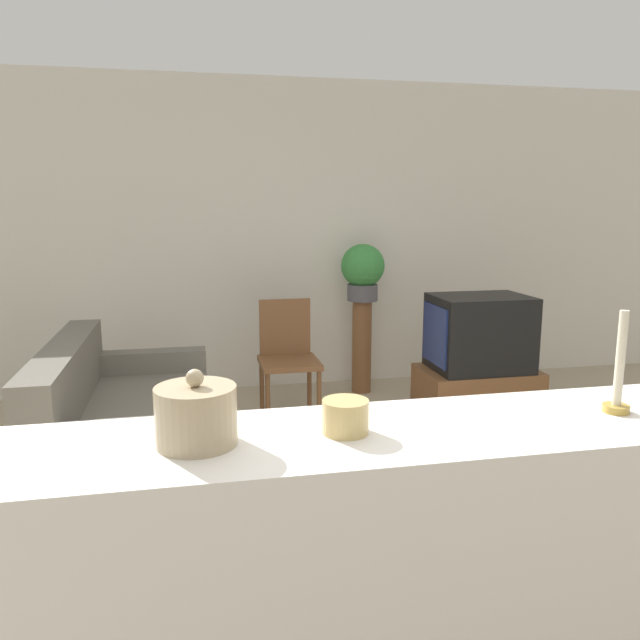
% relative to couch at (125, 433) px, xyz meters
% --- Properties ---
extents(ground_plane, '(14.00, 14.00, 0.00)m').
position_rel_couch_xyz_m(ground_plane, '(0.83, -1.57, -0.30)').
color(ground_plane, tan).
extents(wall_back, '(9.00, 0.06, 2.70)m').
position_rel_couch_xyz_m(wall_back, '(0.83, 1.86, 1.05)').
color(wall_back, beige).
rests_on(wall_back, ground_plane).
extents(couch, '(0.91, 1.64, 0.85)m').
position_rel_couch_xyz_m(couch, '(0.00, 0.00, 0.00)').
color(couch, '#605B51').
rests_on(couch, ground_plane).
extents(tv_stand, '(0.86, 0.54, 0.41)m').
position_rel_couch_xyz_m(tv_stand, '(2.51, 0.55, -0.10)').
color(tv_stand, brown).
rests_on(tv_stand, ground_plane).
extents(television, '(0.71, 0.52, 0.56)m').
position_rel_couch_xyz_m(television, '(2.50, 0.55, 0.39)').
color(television, black).
rests_on(television, tv_stand).
extents(wooden_chair, '(0.44, 0.44, 0.91)m').
position_rel_couch_xyz_m(wooden_chair, '(1.12, 0.93, 0.21)').
color(wooden_chair, brown).
rests_on(wooden_chair, ground_plane).
extents(plant_stand, '(0.17, 0.17, 0.82)m').
position_rel_couch_xyz_m(plant_stand, '(1.86, 1.48, 0.10)').
color(plant_stand, brown).
rests_on(plant_stand, ground_plane).
extents(potted_plant, '(0.37, 0.37, 0.49)m').
position_rel_couch_xyz_m(potted_plant, '(1.86, 1.48, 0.78)').
color(potted_plant, '#4C4C51').
rests_on(potted_plant, plant_stand).
extents(foreground_counter, '(2.60, 0.44, 1.09)m').
position_rel_couch_xyz_m(foreground_counter, '(0.83, -2.25, 0.24)').
color(foreground_counter, white).
rests_on(foreground_counter, ground_plane).
extents(decorative_bowl, '(0.19, 0.19, 0.18)m').
position_rel_couch_xyz_m(decorative_bowl, '(0.41, -2.25, 0.85)').
color(decorative_bowl, tan).
rests_on(decorative_bowl, foreground_counter).
extents(candle_jar, '(0.11, 0.11, 0.08)m').
position_rel_couch_xyz_m(candle_jar, '(0.77, -2.25, 0.82)').
color(candle_jar, tan).
rests_on(candle_jar, foreground_counter).
extents(candlestick, '(0.07, 0.07, 0.28)m').
position_rel_couch_xyz_m(candlestick, '(1.52, -2.25, 0.88)').
color(candlestick, '#B7933D').
rests_on(candlestick, foreground_counter).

